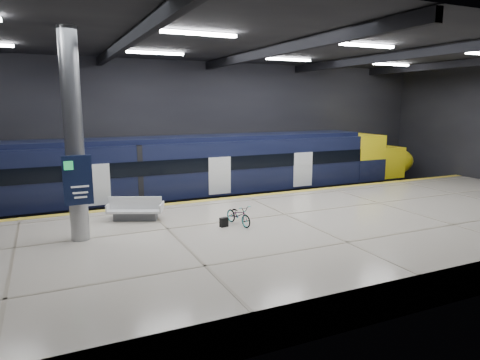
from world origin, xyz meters
TOP-DOWN VIEW (x-y plane):
  - ground at (0.00, 0.00)m, footprint 30.00×30.00m
  - room_shell at (-0.00, 0.00)m, footprint 30.10×16.10m
  - platform at (0.00, -2.50)m, footprint 30.00×11.00m
  - safety_strip at (0.00, 2.75)m, footprint 30.00×0.40m
  - rails at (0.00, 5.50)m, footprint 30.00×1.52m
  - train at (-2.09, 5.50)m, footprint 29.40×2.84m
  - bench at (-5.81, 0.71)m, footprint 2.29×1.65m
  - bicycle at (-2.43, -1.63)m, footprint 0.79×1.55m
  - pannier_bag at (-3.03, -1.63)m, footprint 0.33×0.23m
  - info_column at (-8.00, -1.03)m, footprint 0.90×0.78m

SIDE VIEW (x-z plane):
  - ground at x=0.00m, z-range 0.00..0.00m
  - rails at x=0.00m, z-range 0.00..0.16m
  - platform at x=0.00m, z-range 0.00..1.10m
  - safety_strip at x=0.00m, z-range 1.10..1.11m
  - pannier_bag at x=-3.03m, z-range 1.10..1.45m
  - bench at x=-5.81m, z-range 0.96..1.90m
  - bicycle at x=-2.43m, z-range 1.10..1.88m
  - train at x=-2.09m, z-range 0.16..3.95m
  - info_column at x=-8.00m, z-range 1.01..7.91m
  - room_shell at x=0.00m, z-range 1.69..9.74m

